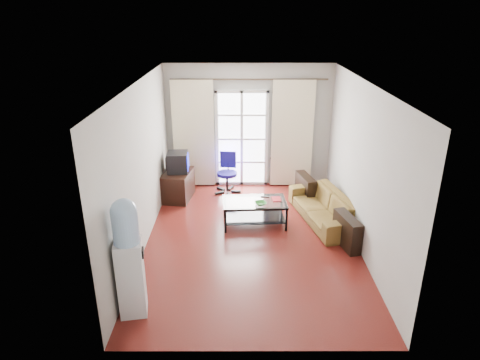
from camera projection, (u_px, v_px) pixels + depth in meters
name	position (u px, v px, depth m)	size (l,w,h in m)	color
floor	(251.00, 240.00, 7.46)	(5.20, 5.20, 0.00)	maroon
ceiling	(253.00, 84.00, 6.44)	(5.20, 5.20, 0.00)	white
wall_back	(249.00, 126.00, 9.36)	(3.60, 0.02, 2.70)	#B1B0A9
wall_front	(258.00, 253.00, 4.54)	(3.60, 0.02, 2.70)	#B1B0A9
wall_left	(141.00, 168.00, 6.95)	(0.02, 5.20, 2.70)	#B1B0A9
wall_right	(362.00, 167.00, 6.95)	(0.02, 5.20, 2.70)	#B1B0A9
french_door	(242.00, 139.00, 9.41)	(1.16, 0.06, 2.15)	white
curtain_rod	(249.00, 79.00, 8.88)	(0.04, 0.04, 3.30)	#4C3F2D
curtain_left	(194.00, 134.00, 9.30)	(0.90, 0.07, 2.35)	#F4ECC4
curtain_right	(292.00, 134.00, 9.31)	(0.90, 0.07, 2.35)	#F4ECC4
radiator	(284.00, 171.00, 9.65)	(0.64, 0.12, 0.64)	gray
sofa	(324.00, 207.00, 8.05)	(1.15, 2.00, 0.55)	olive
coffee_table	(255.00, 209.00, 7.90)	(1.19, 0.72, 0.47)	silver
bowl	(261.00, 203.00, 7.69)	(0.26, 0.26, 0.05)	#328831
book	(272.00, 199.00, 7.89)	(0.18, 0.22, 0.02)	maroon
remote	(265.00, 197.00, 8.00)	(0.17, 0.05, 0.02)	black
tv_stand	(178.00, 185.00, 8.99)	(0.54, 0.81, 0.59)	black
crt_tv	(177.00, 162.00, 8.85)	(0.47, 0.47, 0.41)	black
task_chair	(227.00, 181.00, 9.31)	(0.66, 0.66, 0.88)	black
water_cooler	(129.00, 256.00, 5.38)	(0.39, 0.39, 1.65)	silver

